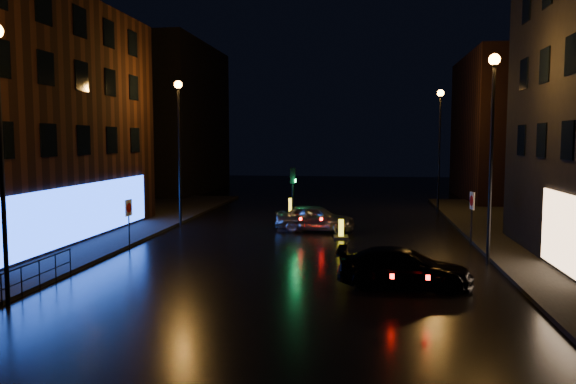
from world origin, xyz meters
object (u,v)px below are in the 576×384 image
at_px(traffic_signal, 293,220).
at_px(dark_sedan, 404,268).
at_px(silver_hatchback, 315,218).
at_px(bollard_near, 341,234).
at_px(bollard_far, 291,212).
at_px(road_sign_left, 129,212).
at_px(road_sign_right, 472,205).

distance_m(traffic_signal, dark_sedan, 13.20).
height_order(traffic_signal, silver_hatchback, traffic_signal).
distance_m(bollard_near, bollard_far, 8.52).
xyz_separation_m(dark_sedan, road_sign_left, (-12.10, 5.10, 1.05)).
relative_size(traffic_signal, road_sign_left, 1.51).
height_order(silver_hatchback, bollard_near, silver_hatchback).
height_order(dark_sedan, road_sign_right, road_sign_right).
relative_size(silver_hatchback, road_sign_left, 1.89).
relative_size(road_sign_left, road_sign_right, 0.90).
xyz_separation_m(bollard_far, road_sign_left, (-5.94, -11.96, 1.45)).
xyz_separation_m(dark_sedan, bollard_near, (-2.55, 9.34, -0.45)).
xyz_separation_m(bollard_near, road_sign_left, (-9.55, -4.24, 1.50)).
distance_m(bollard_near, road_sign_right, 6.56).
bearing_deg(silver_hatchback, bollard_far, 25.10).
bearing_deg(traffic_signal, road_sign_right, -22.55).
bearing_deg(road_sign_right, silver_hatchback, -27.50).
relative_size(bollard_far, road_sign_right, 0.61).
relative_size(bollard_near, road_sign_right, 0.45).
distance_m(bollard_far, road_sign_right, 13.31).
bearing_deg(bollard_near, road_sign_right, -14.50).
bearing_deg(dark_sedan, silver_hatchback, 21.45).
distance_m(traffic_signal, road_sign_right, 9.95).
bearing_deg(road_sign_left, bollard_far, 69.01).
bearing_deg(road_sign_right, road_sign_left, 5.00).
bearing_deg(road_sign_right, bollard_far, -48.08).
height_order(traffic_signal, bollard_near, traffic_signal).
bearing_deg(road_sign_left, dark_sedan, -17.44).
distance_m(traffic_signal, bollard_near, 3.94).
distance_m(bollard_far, road_sign_left, 13.43).
distance_m(traffic_signal, silver_hatchback, 1.58).
bearing_deg(bollard_near, silver_hatchback, 122.95).
distance_m(dark_sedan, bollard_near, 9.69).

